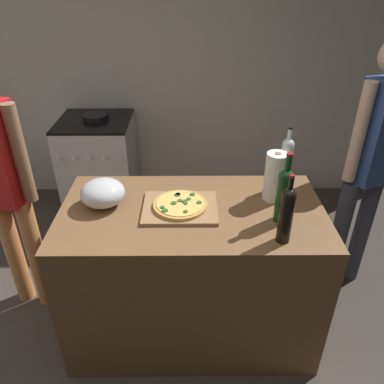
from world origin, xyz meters
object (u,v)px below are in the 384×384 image
at_px(wine_bottle_dark, 284,193).
at_px(wine_bottle_green, 286,213).
at_px(paper_towel_roll, 275,177).
at_px(stove, 100,166).
at_px(wine_bottle_clear, 286,162).
at_px(person_in_stripes, 4,182).
at_px(person_in_red, 370,161).
at_px(mixing_bowl, 103,193).
at_px(pizza, 180,205).

height_order(wine_bottle_dark, wine_bottle_green, wine_bottle_dark).
xyz_separation_m(paper_towel_roll, stove, (-1.30, 1.31, -0.60)).
bearing_deg(paper_towel_roll, wine_bottle_clear, 55.38).
xyz_separation_m(paper_towel_roll, wine_bottle_dark, (0.00, -0.21, 0.03)).
relative_size(paper_towel_roll, wine_bottle_dark, 0.75).
height_order(person_in_stripes, person_in_red, person_in_red).
xyz_separation_m(mixing_bowl, wine_bottle_dark, (0.95, -0.15, 0.09)).
height_order(mixing_bowl, person_in_stripes, person_in_stripes).
relative_size(wine_bottle_clear, person_in_stripes, 0.23).
bearing_deg(wine_bottle_clear, mixing_bowl, -170.22).
bearing_deg(pizza, wine_bottle_green, -28.76).
relative_size(wine_bottle_dark, wine_bottle_clear, 0.99).
bearing_deg(wine_bottle_clear, person_in_red, 17.54).
xyz_separation_m(pizza, wine_bottle_dark, (0.52, -0.10, 0.13)).
xyz_separation_m(stove, person_in_red, (1.96, -1.01, 0.54)).
xyz_separation_m(paper_towel_roll, person_in_red, (0.66, 0.30, -0.06)).
distance_m(pizza, person_in_red, 1.25).
bearing_deg(stove, mixing_bowl, -75.41).
bearing_deg(mixing_bowl, wine_bottle_dark, -9.18).
distance_m(mixing_bowl, person_in_stripes, 0.65).
distance_m(pizza, wine_bottle_green, 0.58).
bearing_deg(wine_bottle_clear, wine_bottle_dark, -103.59).
distance_m(mixing_bowl, person_in_red, 1.65).
bearing_deg(wine_bottle_dark, wine_bottle_clear, 76.41).
relative_size(wine_bottle_clear, person_in_red, 0.22).
bearing_deg(mixing_bowl, wine_bottle_clear, 9.78).
bearing_deg(person_in_red, wine_bottle_clear, -162.46).
distance_m(stove, person_in_stripes, 1.31).
distance_m(stove, person_in_red, 2.27).
bearing_deg(wine_bottle_dark, person_in_red, 37.86).
bearing_deg(stove, person_in_red, -27.25).
bearing_deg(wine_bottle_dark, wine_bottle_green, -98.83).
relative_size(pizza, mixing_bowl, 1.20).
bearing_deg(wine_bottle_dark, pizza, 168.92).
xyz_separation_m(wine_bottle_dark, person_in_red, (0.66, 0.51, -0.08)).
bearing_deg(stove, wine_bottle_green, -53.01).
height_order(mixing_bowl, person_in_red, person_in_red).
bearing_deg(person_in_stripes, paper_towel_roll, -4.58).
height_order(wine_bottle_green, person_in_red, person_in_red).
bearing_deg(wine_bottle_green, person_in_stripes, 161.76).
relative_size(wine_bottle_green, stove, 0.38).
relative_size(paper_towel_roll, wine_bottle_green, 0.79).
distance_m(mixing_bowl, wine_bottle_clear, 1.04).
height_order(pizza, paper_towel_roll, paper_towel_roll).
relative_size(wine_bottle_green, person_in_stripes, 0.22).
relative_size(stove, person_in_red, 0.54).
distance_m(pizza, wine_bottle_clear, 0.66).
xyz_separation_m(wine_bottle_green, wine_bottle_clear, (0.11, 0.50, 0.01)).
bearing_deg(paper_towel_roll, pizza, -168.21).
height_order(pizza, wine_bottle_green, wine_bottle_green).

